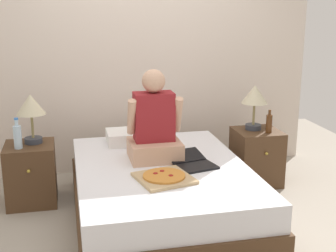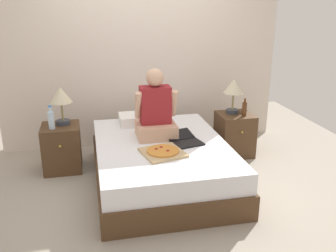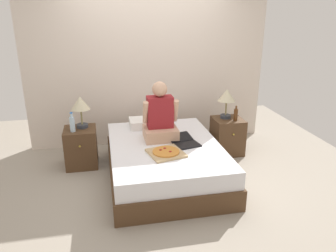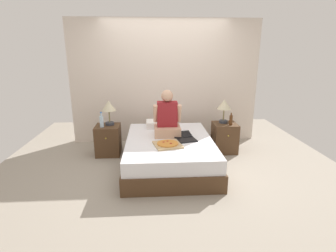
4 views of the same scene
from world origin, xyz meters
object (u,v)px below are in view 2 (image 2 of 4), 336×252
lamp_on_right_nightstand (234,89)px  beer_bottle (244,109)px  bed (161,163)px  pizza_box (163,152)px  water_bottle (51,120)px  person_seated (156,112)px  laptop (185,140)px  nightstand_left (62,148)px  lamp_on_left_nightstand (61,98)px  nightstand_right (234,134)px

lamp_on_right_nightstand → beer_bottle: lamp_on_right_nightstand is taller
bed → pizza_box: bearing=-98.5°
water_bottle → bed: bearing=-22.6°
person_seated → pizza_box: person_seated is taller
laptop → nightstand_left: bearing=155.2°
lamp_on_left_nightstand → laptop: lamp_on_left_nightstand is taller
water_bottle → nightstand_right: bearing=2.3°
lamp_on_left_nightstand → beer_bottle: bearing=-3.8°
laptop → lamp_on_right_nightstand: bearing=39.6°
pizza_box → lamp_on_right_nightstand: bearing=40.1°
bed → nightstand_left: (-1.10, 0.58, 0.04)m
bed → lamp_on_right_nightstand: lamp_on_right_nightstand is taller
pizza_box → water_bottle: bearing=144.7°
lamp_on_left_nightstand → beer_bottle: lamp_on_left_nightstand is taller
lamp_on_left_nightstand → nightstand_right: (2.16, -0.05, -0.61)m
water_bottle → laptop: size_ratio=0.58×
beer_bottle → laptop: size_ratio=0.48×
beer_bottle → person_seated: bearing=-167.2°
nightstand_right → person_seated: 1.28m
nightstand_left → beer_bottle: beer_bottle is taller
laptop → bed: bearing=169.9°
lamp_on_right_nightstand → person_seated: person_seated is taller
pizza_box → lamp_on_left_nightstand: bearing=137.1°
water_bottle → nightstand_right: size_ratio=0.49×
lamp_on_left_nightstand → bed: bearing=-30.7°
lamp_on_right_nightstand → person_seated: bearing=-158.9°
bed → beer_bottle: bearing=22.3°
laptop → pizza_box: laptop is taller
nightstand_left → nightstand_right: same height
bed → water_bottle: size_ratio=7.15×
lamp_on_right_nightstand → pizza_box: (-1.12, -0.94, -0.39)m
water_bottle → laptop: 1.54m
bed → person_seated: size_ratio=2.53×
water_bottle → lamp_on_right_nightstand: (2.25, 0.14, 0.22)m
water_bottle → pizza_box: size_ratio=0.57×
lamp_on_left_nightstand → laptop: size_ratio=0.94×
lamp_on_left_nightstand → lamp_on_right_nightstand: bearing=0.0°
lamp_on_left_nightstand → person_seated: bearing=-22.0°
beer_bottle → nightstand_left: bearing=177.5°
nightstand_right → lamp_on_right_nightstand: lamp_on_right_nightstand is taller
lamp_on_right_nightstand → lamp_on_left_nightstand: bearing=180.0°
nightstand_right → lamp_on_right_nightstand: size_ratio=1.24×
nightstand_left → water_bottle: (-0.08, -0.09, 0.39)m
lamp_on_left_nightstand → laptop: 1.53m
bed → pizza_box: 0.41m
bed → pizza_box: (-0.05, -0.31, 0.26)m
laptop → nightstand_right: bearing=36.5°
lamp_on_left_nightstand → beer_bottle: 2.25m
beer_bottle → nightstand_right: bearing=125.0°
nightstand_right → pizza_box: (-1.15, -0.89, 0.22)m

